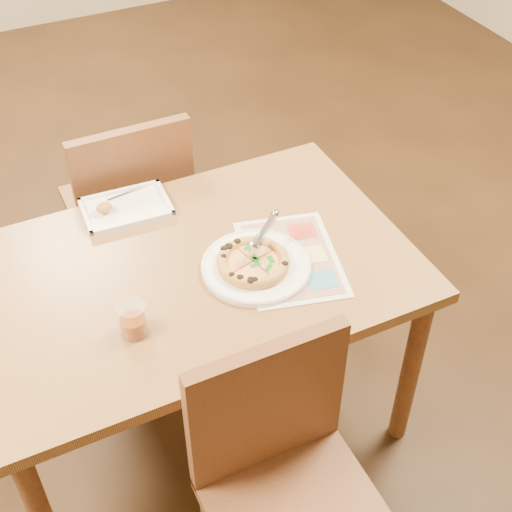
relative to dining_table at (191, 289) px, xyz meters
name	(u,v)px	position (x,y,z in m)	size (l,w,h in m)	color
room	(173,71)	(0.00, 0.00, 0.72)	(7.00, 7.00, 7.00)	black
dining_table	(191,289)	(0.00, 0.00, 0.00)	(1.30, 0.85, 0.72)	olive
chair_near	(282,461)	(0.00, -0.60, -0.07)	(0.42, 0.42, 0.47)	brown
chair_far	(131,197)	(0.00, 0.60, -0.07)	(0.42, 0.42, 0.47)	brown
plate	(256,267)	(0.17, -0.09, 0.09)	(0.32, 0.32, 0.02)	white
pizza	(253,262)	(0.16, -0.09, 0.11)	(0.21, 0.21, 0.03)	gold
pizza_cutter	(262,236)	(0.21, -0.05, 0.17)	(0.13, 0.09, 0.09)	silver
appetizer_tray	(125,210)	(-0.09, 0.33, 0.10)	(0.28, 0.20, 0.05)	white
glass_tumbler	(133,322)	(-0.22, -0.17, 0.13)	(0.08, 0.08, 0.10)	#793109
menu	(291,258)	(0.28, -0.09, 0.09)	(0.28, 0.39, 0.01)	silver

